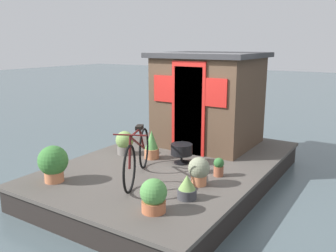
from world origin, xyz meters
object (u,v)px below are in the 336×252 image
at_px(potted_plant_ivy, 187,187).
at_px(charcoal_grill, 182,150).
at_px(potted_plant_basil, 154,196).
at_px(houseboat_cabin, 209,99).
at_px(potted_plant_geranium, 199,170).
at_px(bicycle, 137,155).
at_px(potted_plant_lavender, 152,145).
at_px(potted_plant_rosemary, 53,163).
at_px(potted_plant_fern, 219,167).
at_px(potted_plant_succulent, 125,142).

xyz_separation_m(potted_plant_ivy, charcoal_grill, (1.27, 0.84, 0.08)).
relative_size(potted_plant_basil, charcoal_grill, 1.14).
xyz_separation_m(houseboat_cabin, potted_plant_geranium, (-2.18, -0.93, -0.75)).
xyz_separation_m(bicycle, potted_plant_geranium, (0.30, -0.94, -0.16)).
relative_size(bicycle, potted_plant_lavender, 3.01).
xyz_separation_m(potted_plant_rosemary, potted_plant_lavender, (1.78, -0.62, -0.06)).
bearing_deg(potted_plant_basil, houseboat_cabin, 14.65).
bearing_deg(bicycle, potted_plant_lavender, 23.01).
bearing_deg(potted_plant_fern, potted_plant_succulent, 86.96).
distance_m(bicycle, charcoal_grill, 1.08).
bearing_deg(potted_plant_succulent, potted_plant_geranium, -107.58).
bearing_deg(charcoal_grill, potted_plant_lavender, 95.32).
distance_m(potted_plant_rosemary, potted_plant_lavender, 1.89).
height_order(potted_plant_rosemary, charcoal_grill, potted_plant_rosemary).
bearing_deg(potted_plant_lavender, potted_plant_basil, -144.27).
xyz_separation_m(potted_plant_basil, potted_plant_geranium, (1.11, -0.07, 0.01)).
height_order(bicycle, potted_plant_rosemary, bicycle).
bearing_deg(charcoal_grill, bicycle, 169.21).
height_order(bicycle, potted_plant_geranium, bicycle).
xyz_separation_m(potted_plant_succulent, potted_plant_lavender, (0.06, -0.60, 0.02)).
xyz_separation_m(bicycle, charcoal_grill, (1.05, -0.20, -0.15)).
height_order(potted_plant_basil, potted_plant_fern, potted_plant_basil).
bearing_deg(charcoal_grill, potted_plant_fern, -105.36).
bearing_deg(potted_plant_succulent, houseboat_cabin, -33.48).
relative_size(bicycle, charcoal_grill, 4.12).
relative_size(potted_plant_basil, potted_plant_lavender, 0.83).
xyz_separation_m(houseboat_cabin, potted_plant_succulent, (-1.56, 1.03, -0.75)).
bearing_deg(bicycle, houseboat_cabin, -0.27).
xyz_separation_m(bicycle, potted_plant_rosemary, (-0.80, 1.04, -0.08)).
bearing_deg(charcoal_grill, potted_plant_succulent, 95.68).
relative_size(houseboat_cabin, potted_plant_lavender, 3.90).
relative_size(potted_plant_rosemary, potted_plant_ivy, 1.68).
relative_size(bicycle, potted_plant_geranium, 3.68).
height_order(houseboat_cabin, potted_plant_succulent, houseboat_cabin).
xyz_separation_m(potted_plant_basil, potted_plant_ivy, (0.58, -0.16, -0.06)).
xyz_separation_m(houseboat_cabin, potted_plant_ivy, (-2.71, -1.02, -0.82)).
bearing_deg(potted_plant_lavender, bicycle, -156.99).
relative_size(potted_plant_rosemary, potted_plant_lavender, 1.08).
distance_m(potted_plant_geranium, potted_plant_lavender, 1.52).
relative_size(potted_plant_basil, potted_plant_geranium, 1.01).
height_order(potted_plant_basil, potted_plant_succulent, potted_plant_succulent).
distance_m(potted_plant_rosemary, potted_plant_geranium, 2.27).
bearing_deg(potted_plant_basil, potted_plant_fern, -5.86).
distance_m(bicycle, potted_plant_basil, 1.20).
bearing_deg(potted_plant_fern, potted_plant_geranium, 169.36).
bearing_deg(potted_plant_succulent, potted_plant_ivy, -119.28).
bearing_deg(houseboat_cabin, bicycle, 179.73).
bearing_deg(potted_plant_fern, potted_plant_rosemary, 127.80).
relative_size(potted_plant_basil, potted_plant_rosemary, 0.77).
relative_size(potted_plant_geranium, charcoal_grill, 1.12).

